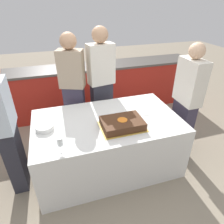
# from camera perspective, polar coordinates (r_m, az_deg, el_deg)

# --- Properties ---
(ground_plane) EXTENTS (14.00, 14.00, 0.00)m
(ground_plane) POSITION_cam_1_polar(r_m,az_deg,el_deg) (2.91, -1.23, -14.42)
(ground_plane) COLOR gray
(back_counter) EXTENTS (4.40, 0.58, 0.92)m
(back_counter) POSITION_cam_1_polar(r_m,az_deg,el_deg) (3.96, -7.79, 6.49)
(back_counter) COLOR #A82319
(back_counter) RESTS_ON ground_plane
(dining_table) EXTENTS (1.79, 1.05, 0.73)m
(dining_table) POSITION_cam_1_polar(r_m,az_deg,el_deg) (2.67, -1.32, -8.85)
(dining_table) COLOR silver
(dining_table) RESTS_ON ground_plane
(cake) EXTENTS (0.51, 0.37, 0.10)m
(cake) POSITION_cam_1_polar(r_m,az_deg,el_deg) (2.30, 2.96, -3.28)
(cake) COLOR gold
(cake) RESTS_ON dining_table
(plate_stack) EXTENTS (0.20, 0.20, 0.05)m
(plate_stack) POSITION_cam_1_polar(r_m,az_deg,el_deg) (2.39, -18.70, -4.18)
(plate_stack) COLOR white
(plate_stack) RESTS_ON dining_table
(wine_glass) EXTENTS (0.06, 0.06, 0.17)m
(wine_glass) POSITION_cam_1_polar(r_m,az_deg,el_deg) (1.98, -14.67, -8.29)
(wine_glass) COLOR white
(wine_glass) RESTS_ON dining_table
(side_plate_near_cake) EXTENTS (0.21, 0.21, 0.00)m
(side_plate_near_cake) POSITION_cam_1_polar(r_m,az_deg,el_deg) (2.58, 1.44, -0.30)
(side_plate_near_cake) COLOR white
(side_plate_near_cake) RESTS_ON dining_table
(side_plate_right_edge) EXTENTS (0.21, 0.21, 0.00)m
(side_plate_right_edge) POSITION_cam_1_polar(r_m,az_deg,el_deg) (2.66, 9.39, 0.18)
(side_plate_right_edge) COLOR white
(side_plate_right_edge) RESTS_ON dining_table
(person_cutting_cake) EXTENTS (0.40, 0.26, 1.71)m
(person_cutting_cake) POSITION_cam_1_polar(r_m,az_deg,el_deg) (3.04, -3.05, 8.19)
(person_cutting_cake) COLOR #282833
(person_cutting_cake) RESTS_ON ground_plane
(person_seated_left) EXTENTS (0.22, 0.39, 1.58)m
(person_seated_left) POSITION_cam_1_polar(r_m,az_deg,el_deg) (2.40, -28.00, -4.31)
(person_seated_left) COLOR #282833
(person_seated_left) RESTS_ON ground_plane
(person_seated_right) EXTENTS (0.20, 0.40, 1.58)m
(person_seated_right) POSITION_cam_1_polar(r_m,az_deg,el_deg) (2.87, 20.48, 2.91)
(person_seated_right) COLOR #383347
(person_seated_right) RESTS_ON ground_plane
(person_standing_back) EXTENTS (0.40, 0.31, 1.65)m
(person_standing_back) POSITION_cam_1_polar(r_m,az_deg,el_deg) (2.99, -11.03, 6.65)
(person_standing_back) COLOR #383347
(person_standing_back) RESTS_ON ground_plane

